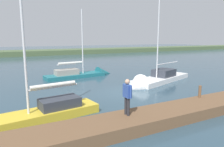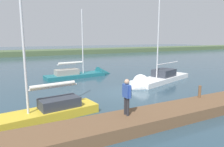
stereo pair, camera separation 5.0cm
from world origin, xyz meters
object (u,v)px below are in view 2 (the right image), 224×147
at_px(mooring_post_far, 200,92).
at_px(sailboat_outer_mooring, 30,120).
at_px(sailboat_mid_channel, 85,75).
at_px(sailboat_behind_pier, 153,81).
at_px(person_on_dock, 127,94).

bearing_deg(mooring_post_far, sailboat_outer_mooring, -12.87).
distance_m(mooring_post_far, sailboat_mid_channel, 13.51).
distance_m(mooring_post_far, sailboat_outer_mooring, 10.03).
xyz_separation_m(sailboat_behind_pier, sailboat_outer_mooring, (11.37, 4.36, -0.08)).
bearing_deg(person_on_dock, sailboat_behind_pier, -137.94).
relative_size(sailboat_mid_channel, person_on_dock, 4.65).
distance_m(sailboat_mid_channel, sailboat_outer_mooring, 12.99).
xyz_separation_m(mooring_post_far, sailboat_behind_pier, (-1.62, -6.59, -0.75)).
bearing_deg(sailboat_outer_mooring, sailboat_mid_channel, -130.24).
bearing_deg(sailboat_behind_pier, sailboat_mid_channel, -75.03).
xyz_separation_m(sailboat_mid_channel, person_on_dock, (2.83, 13.65, 1.50)).
height_order(mooring_post_far, sailboat_mid_channel, sailboat_mid_channel).
bearing_deg(sailboat_outer_mooring, sailboat_behind_pier, -166.83).
bearing_deg(person_on_dock, sailboat_mid_channel, -103.89).
xyz_separation_m(sailboat_outer_mooring, person_on_dock, (-4.14, 2.68, 1.48)).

